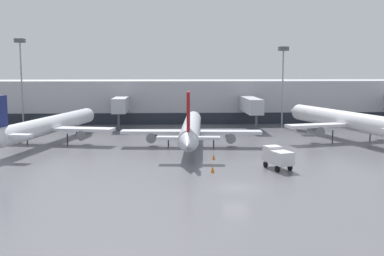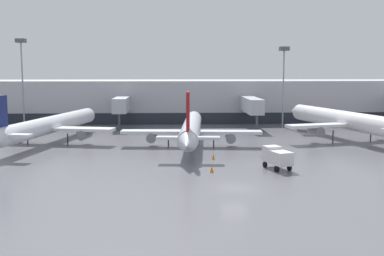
% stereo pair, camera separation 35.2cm
% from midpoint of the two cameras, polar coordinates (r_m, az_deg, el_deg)
% --- Properties ---
extents(ground_plane, '(320.00, 320.00, 0.00)m').
position_cam_midpoint_polar(ground_plane, '(47.90, 4.98, -7.05)').
color(ground_plane, slate).
extents(terminal_building, '(160.00, 30.39, 9.00)m').
position_cam_midpoint_polar(terminal_building, '(108.27, 0.73, 3.30)').
color(terminal_building, '#B2B2B7').
rests_on(terminal_building, ground_plane).
extents(parked_jet_1, '(21.60, 37.84, 9.42)m').
position_cam_midpoint_polar(parked_jet_1, '(80.67, 18.01, 0.80)').
color(parked_jet_1, white).
rests_on(parked_jet_1, ground_plane).
extents(parked_jet_3, '(21.11, 33.75, 8.79)m').
position_cam_midpoint_polar(parked_jet_3, '(71.72, -0.25, -0.10)').
color(parked_jet_3, silver).
rests_on(parked_jet_3, ground_plane).
extents(parked_jet_4, '(20.66, 36.99, 8.25)m').
position_cam_midpoint_polar(parked_jet_4, '(77.55, -16.72, 0.28)').
color(parked_jet_4, silver).
rests_on(parked_jet_4, ground_plane).
extents(service_truck_1, '(3.11, 4.49, 2.55)m').
position_cam_midpoint_polar(service_truck_1, '(56.86, 9.95, -3.35)').
color(service_truck_1, silver).
rests_on(service_truck_1, ground_plane).
extents(traffic_cone_0, '(0.39, 0.39, 0.77)m').
position_cam_midpoint_polar(traffic_cone_0, '(80.57, -0.25, -0.96)').
color(traffic_cone_0, orange).
rests_on(traffic_cone_0, ground_plane).
extents(traffic_cone_1, '(0.36, 0.36, 0.69)m').
position_cam_midpoint_polar(traffic_cone_1, '(62.24, 2.43, -3.40)').
color(traffic_cone_1, orange).
rests_on(traffic_cone_1, ground_plane).
extents(traffic_cone_2, '(0.42, 0.42, 0.78)m').
position_cam_midpoint_polar(traffic_cone_2, '(54.50, 2.27, -4.87)').
color(traffic_cone_2, orange).
rests_on(traffic_cone_2, ground_plane).
extents(apron_light_mast_0, '(1.80, 1.80, 15.88)m').
position_cam_midpoint_polar(apron_light_mast_0, '(97.05, 10.65, 7.61)').
color(apron_light_mast_0, gray).
rests_on(apron_light_mast_0, ground_plane).
extents(apron_light_mast_1, '(1.80, 1.80, 17.50)m').
position_cam_midpoint_polar(apron_light_mast_1, '(102.35, -19.76, 7.92)').
color(apron_light_mast_1, gray).
rests_on(apron_light_mast_1, ground_plane).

